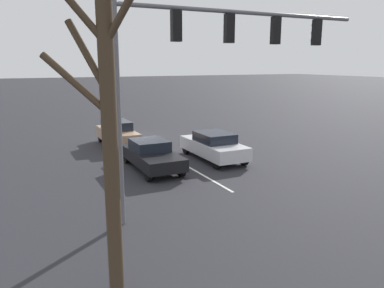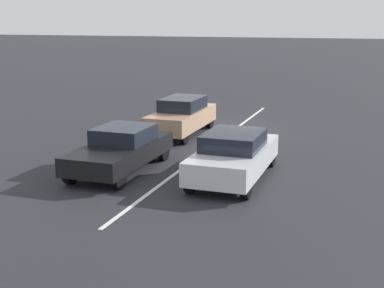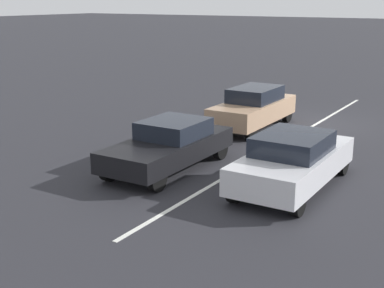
{
  "view_description": "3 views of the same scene",
  "coord_description": "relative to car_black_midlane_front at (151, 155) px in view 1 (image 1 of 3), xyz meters",
  "views": [
    {
      "loc": [
        7.83,
        24.96,
        5.14
      ],
      "look_at": [
        0.01,
        8.91,
        1.28
      ],
      "focal_mm": 35.0,
      "sensor_mm": 36.0,
      "label": 1
    },
    {
      "loc": [
        -5.93,
        23.12,
        4.84
      ],
      "look_at": [
        -0.63,
        7.93,
        1.07
      ],
      "focal_mm": 50.0,
      "sensor_mm": 36.0,
      "label": 2
    },
    {
      "loc": [
        -6.66,
        20.5,
        4.87
      ],
      "look_at": [
        0.18,
        9.36,
        1.3
      ],
      "focal_mm": 50.0,
      "sensor_mm": 36.0,
      "label": 3
    }
  ],
  "objects": [
    {
      "name": "lane_stripe_left_divider",
      "position": [
        -1.79,
        -4.63,
        -0.73
      ],
      "size": [
        0.12,
        18.72,
        0.01
      ],
      "primitive_type": "cube",
      "color": "silver",
      "rests_on": "ground_plane"
    },
    {
      "name": "bare_tree_near",
      "position": [
        4.26,
        9.37,
        3.32
      ],
      "size": [
        1.98,
        1.81,
        7.33
      ],
      "color": "#423323",
      "rests_on": "ground_plane"
    },
    {
      "name": "car_black_midlane_front",
      "position": [
        0.0,
        0.0,
        0.0
      ],
      "size": [
        1.86,
        4.6,
        1.42
      ],
      "color": "black",
      "rests_on": "ground_plane"
    },
    {
      "name": "car_silver_leftlane_front",
      "position": [
        -3.7,
        -0.33,
        0.03
      ],
      "size": [
        1.88,
        4.65,
        1.49
      ],
      "color": "silver",
      "rests_on": "ground_plane"
    },
    {
      "name": "car_tan_midlane_second",
      "position": [
        0.11,
        -5.97,
        0.08
      ],
      "size": [
        1.71,
        4.55,
        1.58
      ],
      "color": "tan",
      "rests_on": "ground_plane"
    },
    {
      "name": "traffic_signal_gantry",
      "position": [
        -0.08,
        5.71,
        4.74
      ],
      "size": [
        9.49,
        0.37,
        7.16
      ],
      "color": "slate",
      "rests_on": "ground_plane"
    },
    {
      "name": "ground_plane",
      "position": [
        -1.79,
        -7.99,
        -0.73
      ],
      "size": [
        240.0,
        240.0,
        0.0
      ],
      "primitive_type": "plane",
      "color": "#28282D"
    }
  ]
}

